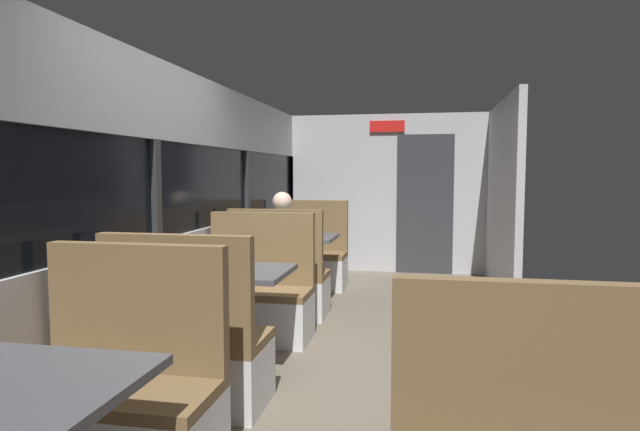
{
  "coord_description": "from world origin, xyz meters",
  "views": [
    {
      "loc": [
        0.52,
        -3.65,
        1.46
      ],
      "look_at": [
        -0.33,
        0.72,
        1.1
      ],
      "focal_mm": 29.98,
      "sensor_mm": 36.0,
      "label": 1
    }
  ],
  "objects_px": {
    "bench_mid_window_facing_end": "(189,355)",
    "bench_mid_window_facing_entry": "(257,301)",
    "dining_table_mid_window": "(228,283)",
    "bench_far_window_facing_end": "(280,284)",
    "dining_table_near_window": "(8,407)",
    "bench_far_window_facing_entry": "(309,261)",
    "bench_near_window_facing_entry": "(122,407)",
    "seated_passenger": "(282,262)",
    "dining_table_far_window": "(296,244)"
  },
  "relations": [
    {
      "from": "dining_table_far_window",
      "to": "dining_table_near_window",
      "type": "bearing_deg",
      "value": -90.0
    },
    {
      "from": "dining_table_far_window",
      "to": "bench_mid_window_facing_entry",
      "type": "bearing_deg",
      "value": -90.0
    },
    {
      "from": "bench_far_window_facing_end",
      "to": "dining_table_near_window",
      "type": "bearing_deg",
      "value": -90.0
    },
    {
      "from": "dining_table_near_window",
      "to": "bench_near_window_facing_entry",
      "type": "distance_m",
      "value": 0.77
    },
    {
      "from": "bench_far_window_facing_entry",
      "to": "seated_passenger",
      "type": "height_order",
      "value": "seated_passenger"
    },
    {
      "from": "bench_near_window_facing_entry",
      "to": "bench_mid_window_facing_end",
      "type": "bearing_deg",
      "value": 90.0
    },
    {
      "from": "dining_table_near_window",
      "to": "bench_far_window_facing_entry",
      "type": "bearing_deg",
      "value": 90.0
    },
    {
      "from": "dining_table_mid_window",
      "to": "dining_table_far_window",
      "type": "height_order",
      "value": "same"
    },
    {
      "from": "bench_mid_window_facing_entry",
      "to": "dining_table_far_window",
      "type": "height_order",
      "value": "bench_mid_window_facing_entry"
    },
    {
      "from": "bench_near_window_facing_entry",
      "to": "bench_mid_window_facing_end",
      "type": "distance_m",
      "value": 0.75
    },
    {
      "from": "bench_mid_window_facing_end",
      "to": "bench_far_window_facing_end",
      "type": "xyz_separation_m",
      "value": [
        0.0,
        2.15,
        0.0
      ]
    },
    {
      "from": "bench_mid_window_facing_end",
      "to": "bench_mid_window_facing_entry",
      "type": "xyz_separation_m",
      "value": [
        0.0,
        1.4,
        0.0
      ]
    },
    {
      "from": "seated_passenger",
      "to": "bench_mid_window_facing_entry",
      "type": "bearing_deg",
      "value": -90.0
    },
    {
      "from": "dining_table_near_window",
      "to": "seated_passenger",
      "type": "relative_size",
      "value": 0.71
    },
    {
      "from": "dining_table_mid_window",
      "to": "bench_near_window_facing_entry",
      "type": "bearing_deg",
      "value": -90.0
    },
    {
      "from": "bench_near_window_facing_entry",
      "to": "dining_table_far_window",
      "type": "xyz_separation_m",
      "value": [
        0.0,
        3.61,
        0.31
      ]
    },
    {
      "from": "seated_passenger",
      "to": "dining_table_mid_window",
      "type": "bearing_deg",
      "value": -90.0
    },
    {
      "from": "dining_table_far_window",
      "to": "bench_far_window_facing_end",
      "type": "bearing_deg",
      "value": -90.0
    },
    {
      "from": "bench_far_window_facing_entry",
      "to": "bench_mid_window_facing_entry",
      "type": "bearing_deg",
      "value": -90.0
    },
    {
      "from": "dining_table_mid_window",
      "to": "bench_far_window_facing_end",
      "type": "distance_m",
      "value": 1.49
    },
    {
      "from": "seated_passenger",
      "to": "bench_near_window_facing_entry",
      "type": "bearing_deg",
      "value": -90.0
    },
    {
      "from": "dining_table_near_window",
      "to": "seated_passenger",
      "type": "height_order",
      "value": "seated_passenger"
    },
    {
      "from": "dining_table_near_window",
      "to": "bench_mid_window_facing_entry",
      "type": "bearing_deg",
      "value": 90.0
    },
    {
      "from": "bench_near_window_facing_entry",
      "to": "seated_passenger",
      "type": "relative_size",
      "value": 0.87
    },
    {
      "from": "bench_mid_window_facing_entry",
      "to": "bench_far_window_facing_end",
      "type": "relative_size",
      "value": 1.0
    },
    {
      "from": "bench_near_window_facing_entry",
      "to": "bench_far_window_facing_end",
      "type": "height_order",
      "value": "same"
    },
    {
      "from": "bench_near_window_facing_entry",
      "to": "bench_far_window_facing_entry",
      "type": "height_order",
      "value": "same"
    },
    {
      "from": "bench_far_window_facing_entry",
      "to": "dining_table_mid_window",
      "type": "bearing_deg",
      "value": -90.0
    },
    {
      "from": "dining_table_near_window",
      "to": "bench_mid_window_facing_end",
      "type": "distance_m",
      "value": 1.49
    },
    {
      "from": "dining_table_mid_window",
      "to": "bench_far_window_facing_end",
      "type": "relative_size",
      "value": 0.82
    },
    {
      "from": "dining_table_mid_window",
      "to": "dining_table_far_window",
      "type": "xyz_separation_m",
      "value": [
        0.0,
        2.15,
        0.0
      ]
    },
    {
      "from": "bench_near_window_facing_entry",
      "to": "bench_far_window_facing_entry",
      "type": "bearing_deg",
      "value": 90.0
    },
    {
      "from": "bench_far_window_facing_entry",
      "to": "dining_table_near_window",
      "type": "bearing_deg",
      "value": -90.0
    },
    {
      "from": "bench_mid_window_facing_end",
      "to": "seated_passenger",
      "type": "xyz_separation_m",
      "value": [
        0.0,
        2.23,
        0.21
      ]
    },
    {
      "from": "bench_near_window_facing_entry",
      "to": "bench_mid_window_facing_entry",
      "type": "xyz_separation_m",
      "value": [
        0.0,
        2.15,
        0.0
      ]
    },
    {
      "from": "dining_table_near_window",
      "to": "seated_passenger",
      "type": "bearing_deg",
      "value": 90.0
    },
    {
      "from": "bench_near_window_facing_entry",
      "to": "dining_table_far_window",
      "type": "relative_size",
      "value": 1.22
    },
    {
      "from": "seated_passenger",
      "to": "dining_table_near_window",
      "type": "bearing_deg",
      "value": -90.0
    },
    {
      "from": "bench_far_window_facing_end",
      "to": "seated_passenger",
      "type": "bearing_deg",
      "value": 90.0
    },
    {
      "from": "bench_mid_window_facing_end",
      "to": "bench_far_window_facing_entry",
      "type": "bearing_deg",
      "value": 90.0
    },
    {
      "from": "bench_near_window_facing_entry",
      "to": "dining_table_mid_window",
      "type": "bearing_deg",
      "value": 90.0
    },
    {
      "from": "dining_table_mid_window",
      "to": "bench_far_window_facing_entry",
      "type": "xyz_separation_m",
      "value": [
        0.0,
        2.85,
        -0.31
      ]
    },
    {
      "from": "bench_far_window_facing_entry",
      "to": "seated_passenger",
      "type": "relative_size",
      "value": 0.87
    },
    {
      "from": "bench_near_window_facing_entry",
      "to": "seated_passenger",
      "type": "bearing_deg",
      "value": 90.0
    },
    {
      "from": "dining_table_mid_window",
      "to": "bench_far_window_facing_entry",
      "type": "distance_m",
      "value": 2.87
    },
    {
      "from": "bench_mid_window_facing_end",
      "to": "bench_mid_window_facing_entry",
      "type": "relative_size",
      "value": 1.0
    },
    {
      "from": "dining_table_mid_window",
      "to": "bench_far_window_facing_entry",
      "type": "bearing_deg",
      "value": 90.0
    },
    {
      "from": "dining_table_near_window",
      "to": "bench_mid_window_facing_entry",
      "type": "distance_m",
      "value": 2.87
    },
    {
      "from": "bench_mid_window_facing_entry",
      "to": "bench_far_window_facing_end",
      "type": "bearing_deg",
      "value": 90.0
    },
    {
      "from": "dining_table_near_window",
      "to": "bench_mid_window_facing_end",
      "type": "relative_size",
      "value": 0.82
    }
  ]
}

